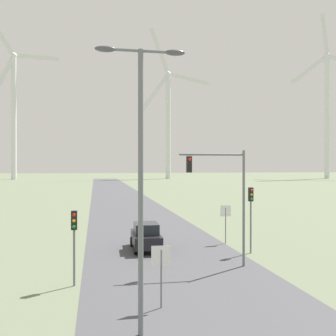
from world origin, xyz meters
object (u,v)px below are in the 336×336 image
Objects in this scene: stop_sign_far at (226,217)px; wind_turbine_right at (327,105)px; stop_sign_near at (161,264)px; car_approaching at (146,236)px; wind_turbine_left at (14,104)px; streetlamp at (141,155)px; traffic_light_post_near_right at (251,205)px; wind_turbine_center at (168,114)px; traffic_light_post_near_left at (74,231)px; traffic_light_mast_overhead at (223,186)px.

stop_sign_far is 163.15m from wind_turbine_right.
stop_sign_near is 0.60× the size of car_approaching.
wind_turbine_right is at bearing -5.45° from wind_turbine_left.
streetlamp is 14.19m from traffic_light_post_near_right.
streetlamp is at bearing -100.89° from wind_turbine_center.
wind_turbine_center is 0.88× the size of wind_turbine_right.
wind_turbine_center is (28.74, 152.69, 26.55)m from stop_sign_near.
wind_turbine_right is (98.06, 132.21, 31.88)m from car_approaching.
stop_sign_far is 6.20m from car_approaching.
traffic_light_post_near_right reaches higher than stop_sign_near.
stop_sign_far is at bearing 10.23° from car_approaching.
stop_sign_far is 0.04× the size of wind_turbine_right.
stop_sign_far is at bearing -125.07° from wind_turbine_right.
wind_turbine_center is (32.32, 149.12, 25.67)m from traffic_light_post_near_left.
streetlamp reaches higher than traffic_light_post_near_left.
stop_sign_near is 0.90× the size of stop_sign_far.
wind_turbine_center is at bearing 80.63° from traffic_light_mast_overhead.
streetlamp is 0.15× the size of wind_turbine_center.
wind_turbine_left is (-32.13, 152.38, 28.54)m from traffic_light_post_near_left.
traffic_light_mast_overhead reaches higher than traffic_light_post_near_left.
wind_turbine_right reaches higher than wind_turbine_center.
stop_sign_near is 0.04× the size of wind_turbine_left.
traffic_light_post_near_right is at bearing 52.42° from streetlamp.
wind_turbine_right is (70.11, -9.57, 4.50)m from wind_turbine_center.
car_approaching is at bearing 81.94° from streetlamp.
wind_turbine_center is (27.95, 141.78, 27.38)m from car_approaching.
wind_turbine_center is at bearing -2.89° from wind_turbine_left.
streetlamp reaches higher than traffic_light_mast_overhead.
wind_turbine_center reaches higher than stop_sign_near.
stop_sign_near is 0.04× the size of wind_turbine_center.
stop_sign_far is at bearing 69.92° from traffic_light_mast_overhead.
car_approaching is (4.37, 7.34, -1.71)m from traffic_light_post_near_left.
streetlamp is 0.14× the size of wind_turbine_left.
streetlamp is at bearing -114.80° from stop_sign_near.
wind_turbine_right reaches higher than traffic_light_mast_overhead.
traffic_light_mast_overhead is at bearing -99.37° from wind_turbine_center.
car_approaching is (-3.68, 5.31, -3.67)m from traffic_light_mast_overhead.
traffic_light_post_near_right is 0.06× the size of wind_turbine_right.
streetlamp is at bearing -98.06° from car_approaching.
stop_sign_far is at bearing 61.20° from streetlamp.
stop_sign_near is 13.79m from stop_sign_far.
traffic_light_post_near_left is 0.05× the size of wind_turbine_left.
traffic_light_post_near_right is at bearing -19.12° from car_approaching.
traffic_light_post_near_right is 0.65× the size of traffic_light_mast_overhead.
traffic_light_post_near_left is 175.72m from wind_turbine_right.
wind_turbine_right is at bearing 53.44° from car_approaching.
streetlamp is 0.13× the size of wind_turbine_right.
streetlamp is 159.47m from wind_turbine_center.
stop_sign_near is at bearing -119.56° from stop_sign_far.
traffic_light_post_near_left is at bearing 135.08° from stop_sign_near.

